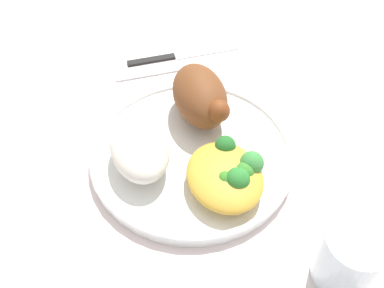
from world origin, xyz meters
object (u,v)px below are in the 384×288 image
(roasted_chicken, at_px, (200,96))
(water_glass, at_px, (349,258))
(mac_cheese_with_broccoli, at_px, (229,174))
(fork, at_px, (166,71))
(knife, at_px, (174,56))
(plate, at_px, (192,153))
(rice_pile, at_px, (139,146))

(roasted_chicken, relative_size, water_glass, 1.59)
(mac_cheese_with_broccoli, distance_m, fork, 0.25)
(roasted_chicken, height_order, knife, roasted_chicken)
(mac_cheese_with_broccoli, distance_m, water_glass, 0.16)
(roasted_chicken, relative_size, mac_cheese_with_broccoli, 1.09)
(roasted_chicken, xyz_separation_m, mac_cheese_with_broccoli, (0.12, -0.00, -0.02))
(roasted_chicken, distance_m, mac_cheese_with_broccoli, 0.12)
(plate, relative_size, roasted_chicken, 2.26)
(fork, relative_size, knife, 0.75)
(knife, xyz_separation_m, water_glass, (0.42, 0.08, 0.03))
(mac_cheese_with_broccoli, height_order, water_glass, water_glass)
(rice_pile, xyz_separation_m, mac_cheese_with_broccoli, (0.07, 0.10, -0.01))
(roasted_chicken, xyz_separation_m, fork, (-0.13, -0.02, -0.05))
(rice_pile, distance_m, mac_cheese_with_broccoli, 0.12)
(water_glass, bearing_deg, roasted_chicken, -162.74)
(knife, bearing_deg, roasted_chicken, -0.79)
(fork, xyz_separation_m, water_glass, (0.39, 0.10, 0.03))
(rice_pile, xyz_separation_m, fork, (-0.18, 0.08, -0.04))
(roasted_chicken, relative_size, fork, 0.84)
(mac_cheese_with_broccoli, relative_size, fork, 0.77)
(plate, height_order, mac_cheese_with_broccoli, mac_cheese_with_broccoli)
(rice_pile, bearing_deg, knife, 155.32)
(mac_cheese_with_broccoli, relative_size, knife, 0.57)
(plate, bearing_deg, knife, 171.93)
(plate, relative_size, fork, 1.90)
(plate, bearing_deg, fork, 177.26)
(rice_pile, bearing_deg, fork, 157.01)
(mac_cheese_with_broccoli, xyz_separation_m, fork, (-0.25, -0.02, -0.03))
(roasted_chicken, relative_size, knife, 0.63)
(fork, bearing_deg, mac_cheese_with_broccoli, 4.32)
(roasted_chicken, distance_m, fork, 0.14)
(water_glass, bearing_deg, knife, -169.39)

